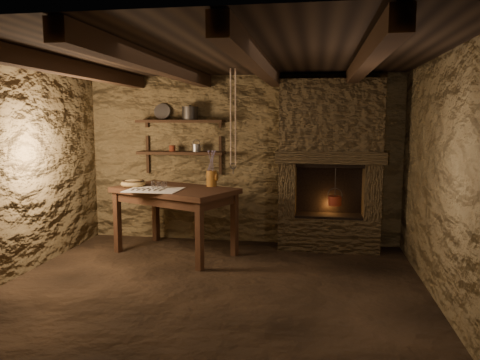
% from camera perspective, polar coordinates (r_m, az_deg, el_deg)
% --- Properties ---
extents(floor, '(4.50, 4.50, 0.00)m').
position_cam_1_polar(floor, '(5.08, -3.52, -13.06)').
color(floor, black).
rests_on(floor, ground).
extents(back_wall, '(4.50, 0.04, 2.40)m').
position_cam_1_polar(back_wall, '(6.75, 0.15, 2.50)').
color(back_wall, brown).
rests_on(back_wall, floor).
extents(front_wall, '(4.50, 0.04, 2.40)m').
position_cam_1_polar(front_wall, '(2.90, -12.45, -4.16)').
color(front_wall, brown).
rests_on(front_wall, floor).
extents(left_wall, '(0.04, 4.00, 2.40)m').
position_cam_1_polar(left_wall, '(5.73, -26.14, 0.88)').
color(left_wall, brown).
rests_on(left_wall, floor).
extents(right_wall, '(0.04, 4.00, 2.40)m').
position_cam_1_polar(right_wall, '(4.82, 23.42, -0.05)').
color(right_wall, brown).
rests_on(right_wall, floor).
extents(ceiling, '(4.50, 4.00, 0.04)m').
position_cam_1_polar(ceiling, '(4.80, -3.75, 14.87)').
color(ceiling, black).
rests_on(ceiling, back_wall).
extents(beam_far_left, '(0.14, 3.95, 0.16)m').
position_cam_1_polar(beam_far_left, '(5.33, -20.07, 12.73)').
color(beam_far_left, black).
rests_on(beam_far_left, ceiling).
extents(beam_mid_left, '(0.14, 3.95, 0.16)m').
position_cam_1_polar(beam_mid_left, '(4.93, -9.58, 13.54)').
color(beam_mid_left, black).
rests_on(beam_mid_left, ceiling).
extents(beam_mid_right, '(0.14, 3.95, 0.16)m').
position_cam_1_polar(beam_mid_right, '(4.71, 2.39, 13.93)').
color(beam_mid_right, black).
rests_on(beam_mid_right, ceiling).
extents(beam_far_right, '(0.14, 3.95, 0.16)m').
position_cam_1_polar(beam_far_right, '(4.69, 14.96, 13.71)').
color(beam_far_right, black).
rests_on(beam_far_right, ceiling).
extents(shelf_lower, '(1.25, 0.30, 0.04)m').
position_cam_1_polar(shelf_lower, '(6.77, -7.20, 3.31)').
color(shelf_lower, black).
rests_on(shelf_lower, back_wall).
extents(shelf_upper, '(1.25, 0.30, 0.04)m').
position_cam_1_polar(shelf_upper, '(6.76, -7.26, 7.12)').
color(shelf_upper, black).
rests_on(shelf_upper, back_wall).
extents(hearth, '(1.43, 0.51, 2.30)m').
position_cam_1_polar(hearth, '(6.44, 10.89, 2.37)').
color(hearth, '#392C1C').
rests_on(hearth, floor).
extents(work_table, '(1.78, 1.45, 0.89)m').
position_cam_1_polar(work_table, '(6.24, -7.91, -4.68)').
color(work_table, black).
rests_on(work_table, floor).
extents(linen_cloth, '(0.68, 0.56, 0.01)m').
position_cam_1_polar(linen_cloth, '(6.02, -10.43, -1.17)').
color(linen_cloth, beige).
rests_on(linen_cloth, work_table).
extents(pewter_cutlery_row, '(0.57, 0.23, 0.01)m').
position_cam_1_polar(pewter_cutlery_row, '(6.00, -10.50, -1.11)').
color(pewter_cutlery_row, gray).
rests_on(pewter_cutlery_row, linen_cloth).
extents(drinking_glasses, '(0.22, 0.06, 0.09)m').
position_cam_1_polar(drinking_glasses, '(6.13, -9.84, -0.57)').
color(drinking_glasses, silver).
rests_on(drinking_glasses, linen_cloth).
extents(stoneware_jug, '(0.16, 0.16, 0.49)m').
position_cam_1_polar(stoneware_jug, '(6.24, -3.46, 1.13)').
color(stoneware_jug, brown).
rests_on(stoneware_jug, work_table).
extents(wooden_bowl, '(0.42, 0.42, 0.12)m').
position_cam_1_polar(wooden_bowl, '(6.39, -12.87, -0.43)').
color(wooden_bowl, olive).
rests_on(wooden_bowl, work_table).
extents(iron_stockpot, '(0.28, 0.28, 0.17)m').
position_cam_1_polar(iron_stockpot, '(6.72, -6.11, 8.01)').
color(iron_stockpot, '#312F2C').
rests_on(iron_stockpot, shelf_upper).
extents(tin_pan, '(0.24, 0.12, 0.24)m').
position_cam_1_polar(tin_pan, '(6.94, -9.46, 8.23)').
color(tin_pan, gray).
rests_on(tin_pan, shelf_upper).
extents(small_kettle, '(0.19, 0.16, 0.17)m').
position_cam_1_polar(small_kettle, '(6.71, -5.34, 3.93)').
color(small_kettle, gray).
rests_on(small_kettle, shelf_lower).
extents(rusty_tin, '(0.11, 0.11, 0.09)m').
position_cam_1_polar(rusty_tin, '(6.81, -8.26, 3.84)').
color(rusty_tin, '#531D10').
rests_on(rusty_tin, shelf_lower).
extents(red_pot, '(0.21, 0.21, 0.54)m').
position_cam_1_polar(red_pot, '(6.46, 11.49, -2.40)').
color(red_pot, maroon).
rests_on(red_pot, hearth).
extents(hanging_ropes, '(0.08, 0.08, 1.20)m').
position_cam_1_polar(hanging_ropes, '(5.78, -0.85, 7.64)').
color(hanging_ropes, '#CBAE8F').
rests_on(hanging_ropes, ceiling).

